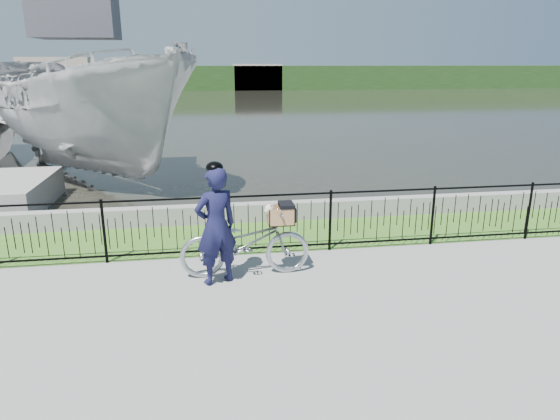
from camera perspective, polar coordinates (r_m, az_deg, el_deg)
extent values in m
plane|color=gray|center=(7.76, 1.36, -9.18)|extent=(120.00, 120.00, 0.00)
cube|color=#3F6F23|center=(10.14, -1.24, -2.86)|extent=(60.00, 2.00, 0.01)
plane|color=black|center=(40.04, -7.18, 11.54)|extent=(120.00, 120.00, 0.00)
cube|color=gray|center=(11.02, -1.94, -0.19)|extent=(60.00, 0.30, 0.40)
cube|color=#224219|center=(66.92, -8.05, 14.73)|extent=(120.00, 6.00, 3.00)
cube|color=#AB9A89|center=(67.02, -24.08, 13.95)|extent=(8.00, 4.00, 4.00)
cube|color=#AB9A89|center=(65.81, -2.62, 14.93)|extent=(6.00, 3.00, 3.20)
imported|color=#A5AAB1|center=(8.13, -4.02, -3.76)|extent=(2.11, 0.73, 1.11)
cube|color=black|center=(8.10, 0.08, -1.55)|extent=(0.38, 0.18, 0.02)
cube|color=#A2774B|center=(8.09, 0.08, -1.50)|extent=(0.42, 0.34, 0.01)
cube|color=#A2774B|center=(8.20, -0.09, -0.28)|extent=(0.42, 0.01, 0.28)
cube|color=#A2774B|center=(7.90, 0.26, -0.94)|extent=(0.42, 0.01, 0.28)
cube|color=#A2774B|center=(8.09, 1.49, -0.54)|extent=(0.02, 0.34, 0.28)
cube|color=#A2774B|center=(8.03, -1.34, -0.67)|extent=(0.02, 0.34, 0.28)
cube|color=black|center=(8.02, 0.73, 0.59)|extent=(0.23, 0.35, 0.06)
cube|color=black|center=(8.08, 1.61, -0.34)|extent=(0.02, 0.35, 0.22)
ellipsoid|color=silver|center=(8.05, -0.06, -0.68)|extent=(0.31, 0.22, 0.20)
sphere|color=silver|center=(7.97, -1.24, 0.12)|extent=(0.15, 0.15, 0.15)
sphere|color=silver|center=(7.96, -1.58, -0.14)|extent=(0.07, 0.07, 0.07)
sphere|color=black|center=(7.95, -1.74, -0.20)|extent=(0.02, 0.02, 0.02)
cone|color=olive|center=(8.01, -1.30, 0.66)|extent=(0.06, 0.08, 0.08)
cone|color=olive|center=(7.92, -1.06, 0.47)|extent=(0.06, 0.08, 0.08)
imported|color=#131436|center=(7.76, -7.33, -1.86)|extent=(0.80, 0.68, 1.87)
ellipsoid|color=black|center=(7.53, -7.58, 4.77)|extent=(0.26, 0.29, 0.18)
imported|color=#ABAAAB|center=(15.86, -21.30, 10.11)|extent=(8.87, 10.11, 3.80)
cube|color=#3F3F47|center=(15.85, -22.46, 20.55)|extent=(2.20, 1.60, 1.60)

